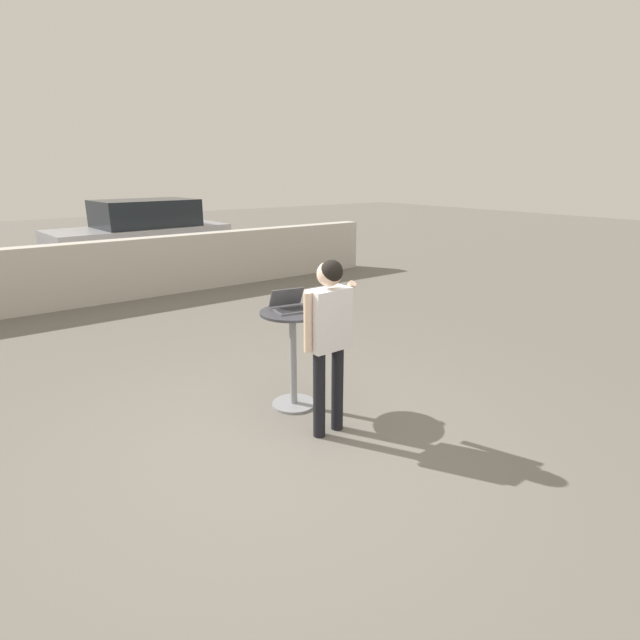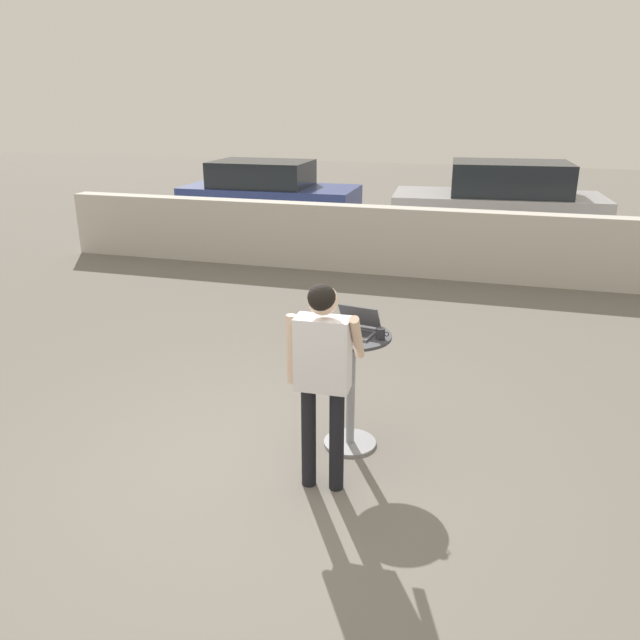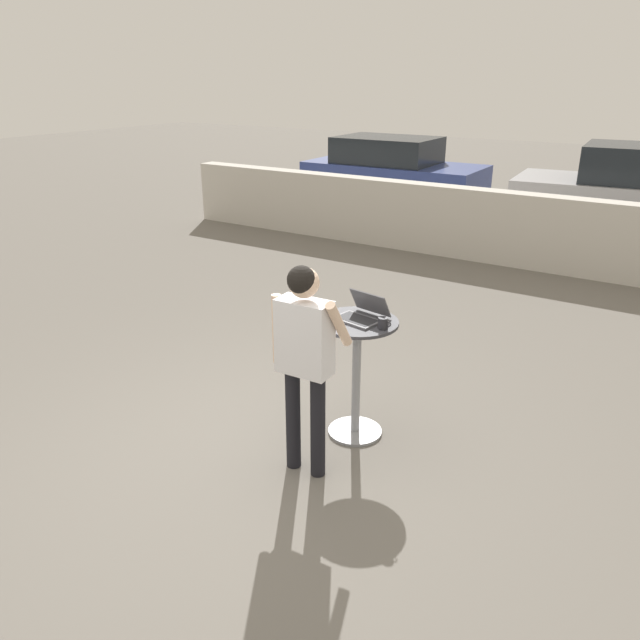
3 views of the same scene
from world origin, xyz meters
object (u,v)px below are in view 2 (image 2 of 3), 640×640
at_px(standing_person, 323,364).
at_px(coffee_mug, 381,334).
at_px(cafe_table, 351,376).
at_px(laptop, 355,327).
at_px(parked_car_near_street, 499,207).
at_px(parked_car_further_down, 268,195).

bearing_deg(standing_person, coffee_mug, 63.91).
xyz_separation_m(cafe_table, standing_person, (-0.06, -0.65, 0.38)).
xyz_separation_m(cafe_table, laptop, (0.01, 0.05, 0.42)).
bearing_deg(parked_car_near_street, laptop, -97.61).
distance_m(cafe_table, parked_car_near_street, 7.82).
relative_size(cafe_table, laptop, 2.55).
distance_m(coffee_mug, standing_person, 0.68).
relative_size(cafe_table, standing_person, 0.62).
relative_size(laptop, parked_car_further_down, 0.10).
bearing_deg(laptop, coffee_mug, -21.00).
distance_m(standing_person, parked_car_near_street, 8.48).
distance_m(cafe_table, laptop, 0.42).
distance_m(cafe_table, parked_car_further_down, 9.42).
bearing_deg(parked_car_further_down, standing_person, -67.23).
xyz_separation_m(laptop, parked_car_near_street, (1.03, 7.70, -0.21)).
bearing_deg(standing_person, laptop, 84.31).
relative_size(laptop, standing_person, 0.24).
bearing_deg(cafe_table, laptop, 77.50).
relative_size(cafe_table, coffee_mug, 9.41).
height_order(cafe_table, standing_person, standing_person).
bearing_deg(coffee_mug, parked_car_further_down, 115.84).
bearing_deg(parked_car_near_street, standing_person, -97.45).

